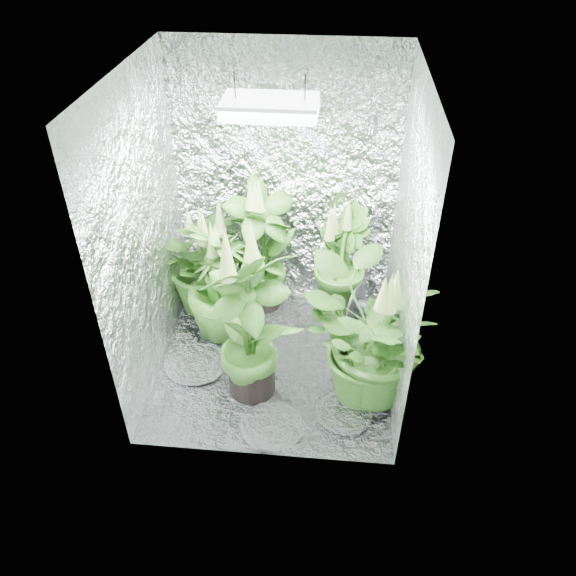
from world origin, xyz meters
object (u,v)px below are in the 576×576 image
Objects in this scene: plant_a at (208,261)px; circulation_fan at (359,311)px; plant_e at (371,342)px; plant_c at (340,263)px; plant_b at (262,249)px; plant_d at (220,283)px; grow_lamp at (270,107)px; plant_f at (249,323)px.

circulation_fan is at bearing -6.33° from plant_a.
plant_c is at bearing 102.94° from plant_e.
plant_b is 1.18× the size of plant_c.
plant_e is (1.05, -0.56, 0.03)m from plant_d.
grow_lamp is 0.44× the size of plant_b.
plant_f is (0.30, -0.56, 0.13)m from plant_d.
plant_c is 0.94m from plant_e.
plant_f reaches higher than plant_a.
plant_b is 1.14× the size of plant_d.
plant_c is 0.39m from circulation_fan.
circulation_fan is (1.16, -0.13, -0.29)m from plant_a.
plant_a is 0.84× the size of plant_b.
plant_b is 2.99× the size of circulation_fan.
plant_d is at bearing 146.30° from grow_lamp.
plant_d is at bearing 117.97° from plant_f.
plant_d is 0.64m from plant_f.
plant_f reaches higher than plant_e.
plant_b is 1.09× the size of plant_e.
grow_lamp is 0.40× the size of plant_f.
plant_d is (-0.42, 0.28, -1.37)m from grow_lamp.
grow_lamp reaches higher than plant_c.
plant_d reaches higher than circulation_fan.
plant_e reaches higher than plant_a.
plant_d is at bearing -157.13° from plant_c.
plant_f is at bearing -110.83° from circulation_fan.
plant_c is at bearing 56.16° from grow_lamp.
plant_f is at bearing -120.87° from plant_c.
plant_f is at bearing -61.74° from plant_a.
grow_lamp is 0.51× the size of plant_d.
plant_c is 2.53× the size of circulation_fan.
plant_a is 1.00× the size of plant_c.
plant_a is 0.42m from plant_b.
plant_a is at bearing 118.85° from plant_d.
plant_d is 1.19m from plant_e.
plant_b is at bearing 12.14° from plant_a.
grow_lamp is 1.46m from plant_b.
plant_a is 0.92× the size of plant_e.
plant_b reaches higher than plant_d.
grow_lamp reaches higher than plant_b.
plant_b is 1.22m from plant_e.
plant_d is 0.79× the size of plant_f.
plant_f is (-0.55, -0.91, 0.14)m from plant_c.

